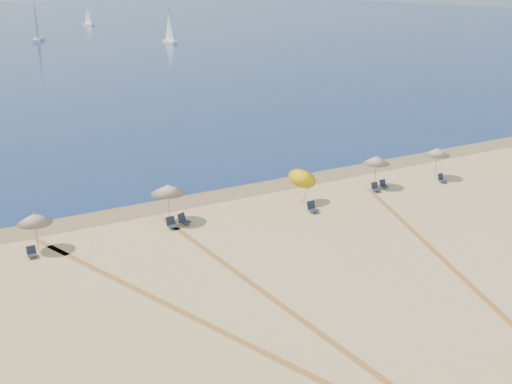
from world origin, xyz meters
TOP-DOWN VIEW (x-y plane):
  - ground at (0.00, 0.00)m, footprint 160.00×160.00m
  - wet_sand at (0.00, 24.00)m, footprint 500.00×500.00m
  - umbrella_1 at (-13.62, 20.67)m, footprint 1.92×1.92m
  - umbrella_2 at (-5.67, 20.94)m, footprint 2.13×2.13m
  - umbrella_3 at (3.40, 19.61)m, footprint 1.91×2.04m
  - umbrella_4 at (9.81, 19.83)m, footprint 1.93×1.93m
  - umbrella_5 at (15.18, 19.22)m, footprint 1.86×1.86m
  - chair_1 at (-14.10, 19.93)m, footprint 0.50×0.59m
  - chair_2 at (-5.91, 19.99)m, footprint 0.61×0.70m
  - chair_3 at (-5.06, 20.17)m, footprint 0.80×0.85m
  - chair_4 at (3.07, 17.99)m, footprint 0.63×0.72m
  - chair_5 at (9.31, 19.13)m, footprint 0.60×0.68m
  - chair_6 at (10.32, 19.45)m, footprint 0.53×0.61m
  - chair_7 at (14.93, 18.27)m, footprint 0.61×0.70m
  - sailboat_1 at (33.58, 187.16)m, footprint 2.63×5.27m
  - sailboat_2 at (35.63, 123.73)m, footprint 1.80×5.50m
  - sailboat_3 at (9.82, 143.22)m, footprint 3.73×6.54m
  - tire_tracks at (-3.13, 7.88)m, footprint 49.41×40.11m

SIDE VIEW (x-z plane):
  - ground at x=0.00m, z-range 0.00..0.00m
  - tire_tracks at x=-3.13m, z-range 0.00..0.00m
  - wet_sand at x=0.00m, z-range 0.00..0.00m
  - chair_6 at x=10.32m, z-range -0.04..0.56m
  - chair_1 at x=-14.10m, z-range -0.04..0.57m
  - chair_5 at x=9.31m, z-range -0.04..0.61m
  - chair_7 at x=14.93m, z-range -0.04..0.62m
  - chair_2 at x=-5.91m, z-range -0.04..0.65m
  - chair_3 at x=-5.06m, z-range -0.04..0.65m
  - chair_4 at x=3.07m, z-range -0.04..0.67m
  - umbrella_1 at x=-13.62m, z-range 0.79..3.07m
  - umbrella_3 at x=3.40m, z-range 0.65..3.34m
  - umbrella_4 at x=9.81m, z-range 0.87..3.30m
  - umbrella_5 at x=15.18m, z-range 0.89..3.35m
  - umbrella_2 at x=-5.67m, z-range 0.92..3.46m
  - sailboat_1 at x=33.58m, z-range -1.50..6.11m
  - sailboat_2 at x=35.63m, z-range -1.59..6.47m
  - sailboat_3 at x=9.82m, z-range -1.87..7.61m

